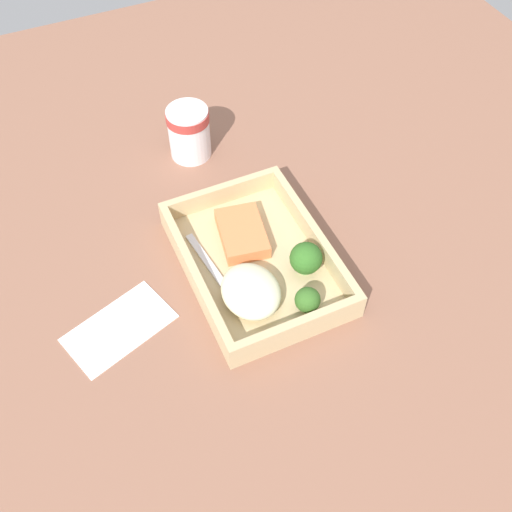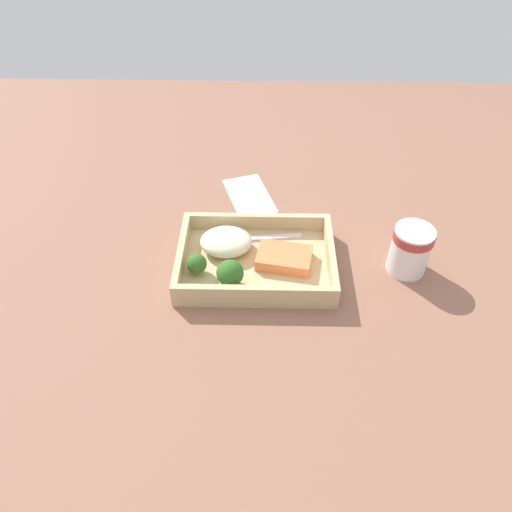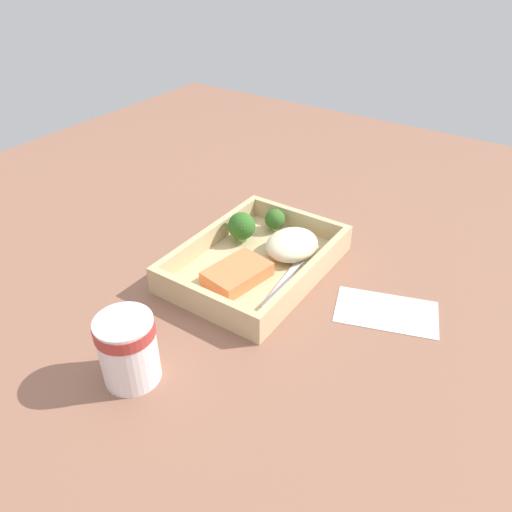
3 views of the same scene
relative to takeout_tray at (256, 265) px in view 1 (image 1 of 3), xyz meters
The scene contains 10 objects.
ground_plane 1.60cm from the takeout_tray, ahead, with size 160.00×160.00×2.00cm, color #875A46.
takeout_tray is the anchor object (origin of this frame).
tray_rim 2.31cm from the takeout_tray, ahead, with size 28.59×20.44×3.43cm.
salmon_fillet 5.49cm from the takeout_tray, behind, with size 9.89×6.64×2.26cm, color #EF7A46.
mashed_potatoes 7.07cm from the takeout_tray, 30.63° to the right, with size 9.81×8.23×3.78cm, color beige.
broccoli_floret_1 11.34cm from the takeout_tray, 16.13° to the left, with size 3.65×3.65×4.16cm.
broccoli_floret_2 8.15cm from the takeout_tray, 53.50° to the left, with size 4.80×4.80×5.37cm.
fork 6.37cm from the takeout_tray, 89.50° to the right, with size 15.88×3.54×0.44cm.
paper_cup 28.18cm from the takeout_tray, behind, with size 7.32×7.32×9.34cm.
receipt_slip 21.99cm from the takeout_tray, 85.08° to the right, with size 8.43×14.75×0.24cm, color white.
Camera 1 is at (49.67, -22.48, 72.22)cm, focal length 42.00 mm.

